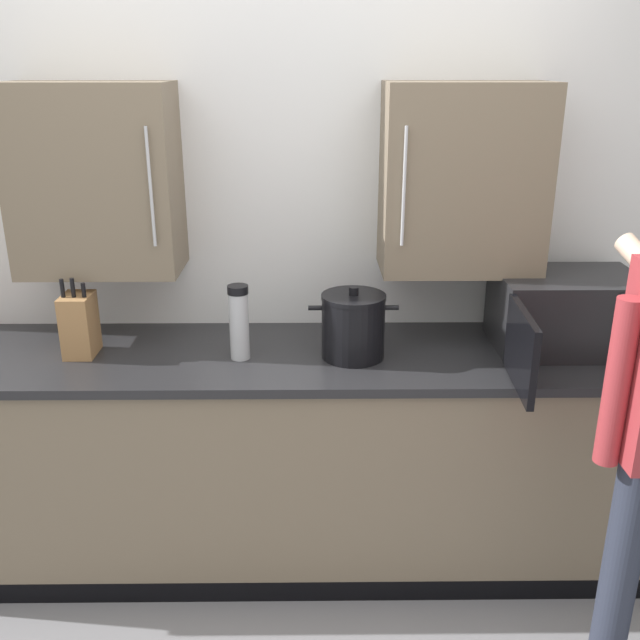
# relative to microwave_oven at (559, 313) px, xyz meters

# --- Properties ---
(back_wall_tiled) EXTENTS (3.72, 0.44, 2.85)m
(back_wall_tiled) POSITION_rel_microwave_oven_xyz_m (-1.07, 0.30, 0.39)
(back_wall_tiled) COLOR white
(back_wall_tiled) RESTS_ON ground_plane
(counter_unit) EXTENTS (3.31, 0.67, 0.92)m
(counter_unit) POSITION_rel_microwave_oven_xyz_m (-1.07, -0.03, -0.61)
(counter_unit) COLOR #756651
(counter_unit) RESTS_ON ground_plane
(microwave_oven) EXTENTS (0.57, 0.76, 0.29)m
(microwave_oven) POSITION_rel_microwave_oven_xyz_m (0.00, 0.00, 0.00)
(microwave_oven) COLOR black
(microwave_oven) RESTS_ON counter_unit
(thermos_flask) EXTENTS (0.08, 0.08, 0.29)m
(thermos_flask) POSITION_rel_microwave_oven_xyz_m (-1.22, -0.09, -0.00)
(thermos_flask) COLOR #B7BABF
(thermos_flask) RESTS_ON counter_unit
(knife_block) EXTENTS (0.11, 0.15, 0.31)m
(knife_block) POSITION_rel_microwave_oven_xyz_m (-1.83, -0.04, -0.03)
(knife_block) COLOR #A37547
(knife_block) RESTS_ON counter_unit
(stock_pot) EXTENTS (0.34, 0.24, 0.28)m
(stock_pot) POSITION_rel_microwave_oven_xyz_m (-0.80, -0.08, -0.02)
(stock_pot) COLOR black
(stock_pot) RESTS_ON counter_unit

